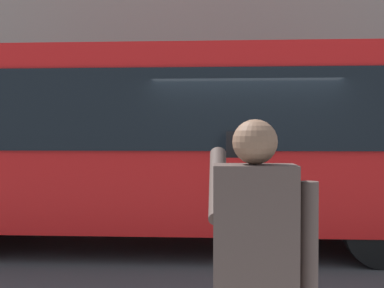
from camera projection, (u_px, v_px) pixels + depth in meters
The scene contains 3 objects.
ground_plane at pixel (243, 252), 7.26m from camera, with size 60.00×60.00×0.00m, color #38383A.
red_bus at pixel (164, 140), 7.63m from camera, with size 9.05×2.54×3.08m.
pedestrian_photographer at pixel (255, 265), 2.35m from camera, with size 0.53×0.52×1.70m.
Camera 1 is at (0.34, 7.25, 1.78)m, focal length 45.18 mm.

